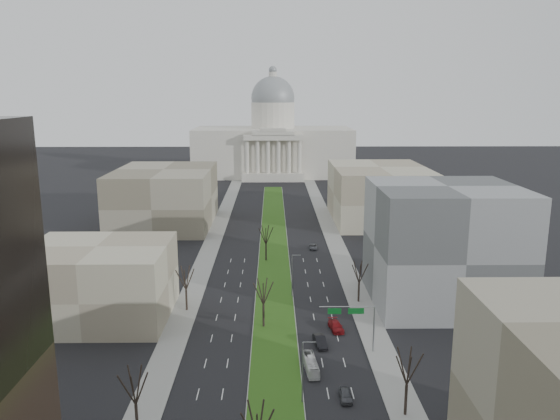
{
  "coord_description": "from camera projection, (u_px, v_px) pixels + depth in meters",
  "views": [
    {
      "loc": [
        -0.3,
        -12.7,
        41.89
      ],
      "look_at": [
        1.44,
        112.44,
        14.87
      ],
      "focal_mm": 35.0,
      "sensor_mm": 36.0,
      "label": 1
    }
  ],
  "objects": [
    {
      "name": "ground",
      "position": [
        274.0,
        261.0,
        138.54
      ],
      "size": [
        600.0,
        600.0,
        0.0
      ],
      "primitive_type": "plane",
      "color": "black",
      "rests_on": "ground"
    },
    {
      "name": "median",
      "position": [
        274.0,
        262.0,
        137.53
      ],
      "size": [
        8.0,
        222.03,
        0.2
      ],
      "color": "#999993",
      "rests_on": "ground"
    },
    {
      "name": "sidewalk_left",
      "position": [
        191.0,
        297.0,
        113.85
      ],
      "size": [
        5.0,
        330.0,
        0.15
      ],
      "primitive_type": "cube",
      "color": "gray",
      "rests_on": "ground"
    },
    {
      "name": "sidewalk_right",
      "position": [
        358.0,
        296.0,
        114.33
      ],
      "size": [
        5.0,
        330.0,
        0.15
      ],
      "primitive_type": "cube",
      "color": "gray",
      "rests_on": "ground"
    },
    {
      "name": "capitol",
      "position": [
        273.0,
        143.0,
        281.3
      ],
      "size": [
        80.0,
        46.0,
        55.0
      ],
      "color": "beige",
      "rests_on": "ground"
    },
    {
      "name": "building_beige_left",
      "position": [
        99.0,
        282.0,
        102.41
      ],
      "size": [
        26.0,
        22.0,
        14.0
      ],
      "primitive_type": "cube",
      "color": "tan",
      "rests_on": "ground"
    },
    {
      "name": "building_grey_right",
      "position": [
        444.0,
        245.0,
        109.11
      ],
      "size": [
        28.0,
        26.0,
        24.0
      ],
      "primitive_type": "cube",
      "color": "#585B5D",
      "rests_on": "ground"
    },
    {
      "name": "building_far_left",
      "position": [
        165.0,
        197.0,
        175.26
      ],
      "size": [
        30.0,
        40.0,
        18.0
      ],
      "primitive_type": "cube",
      "color": "gray",
      "rests_on": "ground"
    },
    {
      "name": "building_far_right",
      "position": [
        379.0,
        194.0,
        181.1
      ],
      "size": [
        30.0,
        40.0,
        18.0
      ],
      "primitive_type": "cube",
      "color": "tan",
      "rests_on": "ground"
    },
    {
      "name": "tree_left_mid",
      "position": [
        135.0,
        385.0,
        66.46
      ],
      "size": [
        5.4,
        5.4,
        9.72
      ],
      "color": "black",
      "rests_on": "ground"
    },
    {
      "name": "tree_left_far",
      "position": [
        186.0,
        277.0,
        105.59
      ],
      "size": [
        5.28,
        5.28,
        9.5
      ],
      "color": "black",
      "rests_on": "ground"
    },
    {
      "name": "tree_right_mid",
      "position": [
        408.0,
        366.0,
        70.8
      ],
      "size": [
        5.52,
        5.52,
        9.94
      ],
      "color": "black",
      "rests_on": "ground"
    },
    {
      "name": "tree_right_far",
      "position": [
        359.0,
        271.0,
        110.03
      ],
      "size": [
        5.04,
        5.04,
        9.07
      ],
      "color": "black",
      "rests_on": "ground"
    },
    {
      "name": "tree_median_b",
      "position": [
        263.0,
        291.0,
        97.94
      ],
      "size": [
        5.4,
        5.4,
        9.72
      ],
      "color": "black",
      "rests_on": "ground"
    },
    {
      "name": "tree_median_c",
      "position": [
        266.0,
        234.0,
        137.04
      ],
      "size": [
        5.4,
        5.4,
        9.72
      ],
      "color": "black",
      "rests_on": "ground"
    },
    {
      "name": "streetlamp_median_b",
      "position": [
        303.0,
        371.0,
        74.05
      ],
      "size": [
        1.9,
        0.2,
        9.16
      ],
      "color": "gray",
      "rests_on": "ground"
    },
    {
      "name": "streetlamp_median_c",
      "position": [
        292.0,
        275.0,
        113.14
      ],
      "size": [
        1.9,
        0.2,
        9.16
      ],
      "color": "gray",
      "rests_on": "ground"
    },
    {
      "name": "mast_arm_signs",
      "position": [
        358.0,
        317.0,
        88.59
      ],
      "size": [
        9.12,
        0.24,
        8.09
      ],
      "color": "gray",
      "rests_on": "ground"
    },
    {
      "name": "car_grey_near",
      "position": [
        345.0,
        395.0,
        75.84
      ],
      "size": [
        1.65,
        4.04,
        1.37
      ],
      "primitive_type": "imported",
      "rotation": [
        0.0,
        0.0,
        0.01
      ],
      "color": "#44454B",
      "rests_on": "ground"
    },
    {
      "name": "car_black",
      "position": [
        320.0,
        341.0,
        92.0
      ],
      "size": [
        2.35,
        5.19,
        1.65
      ],
      "primitive_type": "imported",
      "rotation": [
        0.0,
        0.0,
        0.12
      ],
      "color": "black",
      "rests_on": "ground"
    },
    {
      "name": "car_red",
      "position": [
        336.0,
        326.0,
        98.1
      ],
      "size": [
        2.83,
        5.39,
        1.49
      ],
      "primitive_type": "imported",
      "rotation": [
        0.0,
        0.0,
        0.15
      ],
      "color": "maroon",
      "rests_on": "ground"
    },
    {
      "name": "car_grey_far",
      "position": [
        313.0,
        247.0,
        149.03
      ],
      "size": [
        2.21,
        4.53,
        1.24
      ],
      "primitive_type": "imported",
      "rotation": [
        0.0,
        0.0,
        -0.03
      ],
      "color": "#4D4F55",
      "rests_on": "ground"
    },
    {
      "name": "box_van",
      "position": [
        311.0,
        365.0,
        83.72
      ],
      "size": [
        2.31,
        7.27,
        1.99
      ],
      "primitive_type": "imported",
      "rotation": [
        0.0,
        0.0,
        0.09
      ],
      "color": "white",
      "rests_on": "ground"
    }
  ]
}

